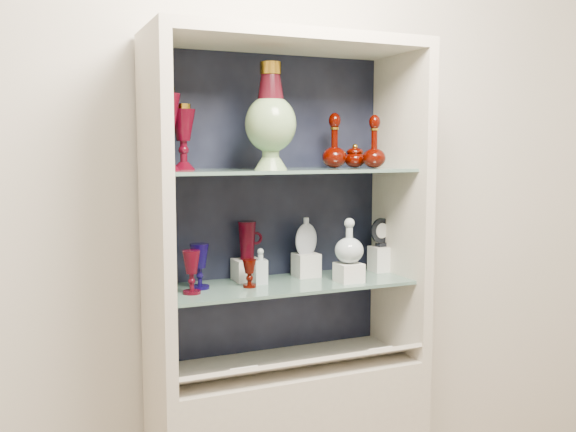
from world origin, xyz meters
name	(u,v)px	position (x,y,z in m)	size (l,w,h in m)	color
wall_back	(266,185)	(0.00, 1.75, 1.40)	(3.50, 0.02, 2.80)	beige
cabinet_back_panel	(269,205)	(0.00, 1.72, 1.32)	(0.98, 0.02, 1.15)	black
cabinet_side_left	(156,215)	(-0.48, 1.53, 1.32)	(0.04, 0.40, 1.15)	beige
cabinet_side_right	(400,205)	(0.48, 1.53, 1.32)	(0.04, 0.40, 1.15)	beige
cabinet_top_cap	(288,41)	(0.00, 1.53, 1.92)	(1.00, 0.40, 0.04)	beige
shelf_lower	(286,284)	(0.00, 1.55, 1.04)	(0.92, 0.34, 0.01)	slate
shelf_upper	(286,171)	(0.00, 1.55, 1.46)	(0.92, 0.34, 0.01)	slate
label_ledge	(300,364)	(0.00, 1.42, 0.78)	(0.92, 0.18, 0.01)	beige
label_card_0	(376,349)	(0.31, 1.42, 0.80)	(0.10, 0.07, 0.00)	white
label_card_1	(241,369)	(-0.22, 1.42, 0.80)	(0.10, 0.07, 0.00)	white
pedestal_lamp_left	(183,137)	(-0.36, 1.61, 1.58)	(0.09, 0.09, 0.23)	#480512
pedestal_lamp_right	(165,129)	(-0.44, 1.54, 1.61)	(0.11, 0.11, 0.28)	#480512
enamel_urn	(271,116)	(-0.08, 1.50, 1.66)	(0.18, 0.18, 0.37)	#0E4C2E
ruby_decanter_a	(374,138)	(0.35, 1.52, 1.58)	(0.09, 0.09, 0.22)	#400600
ruby_decanter_b	(335,139)	(0.22, 1.59, 1.58)	(0.09, 0.09, 0.22)	#400600
lidded_bowl	(355,155)	(0.31, 1.60, 1.52)	(0.08, 0.08, 0.09)	#400600
cobalt_goblet	(200,266)	(-0.32, 1.58, 1.13)	(0.07, 0.07, 0.16)	#0F073C
ruby_goblet_tall	(192,272)	(-0.37, 1.51, 1.12)	(0.06, 0.06, 0.15)	#480512
ruby_goblet_small	(249,273)	(-0.15, 1.53, 1.10)	(0.05, 0.05, 0.10)	#400600
riser_ruby_pitcher	(247,270)	(-0.12, 1.65, 1.09)	(0.10, 0.10, 0.08)	silver
ruby_pitcher	(247,240)	(-0.12, 1.65, 1.20)	(0.11, 0.07, 0.14)	#480512
clear_square_bottle	(261,266)	(-0.09, 1.57, 1.12)	(0.05, 0.05, 0.13)	#A7BAC0
riser_flat_flask	(306,265)	(0.12, 1.63, 1.09)	(0.09, 0.09, 0.09)	silver
flat_flask	(306,235)	(0.12, 1.63, 1.21)	(0.10, 0.04, 0.14)	silver
riser_clear_round_decanter	(349,272)	(0.22, 1.47, 1.08)	(0.09, 0.09, 0.07)	silver
clear_round_decanter	(349,242)	(0.22, 1.47, 1.20)	(0.11, 0.11, 0.16)	#A7BAC0
riser_cameo_medallion	(381,259)	(0.44, 1.60, 1.10)	(0.08, 0.08, 0.10)	silver
cameo_medallion	(381,232)	(0.44, 1.60, 1.21)	(0.10, 0.04, 0.12)	black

